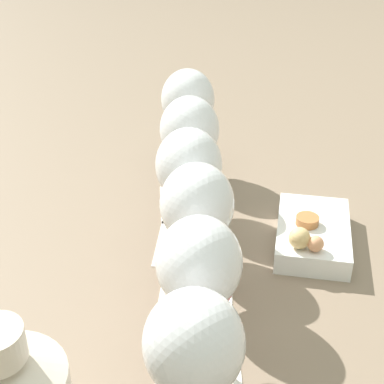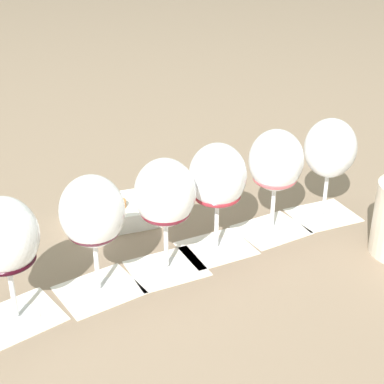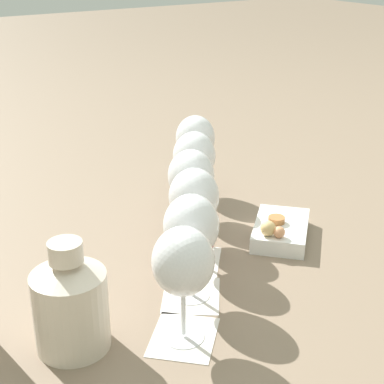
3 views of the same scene
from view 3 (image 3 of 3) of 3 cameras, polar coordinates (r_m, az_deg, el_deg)
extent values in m
plane|color=#7F6B56|center=(1.20, -0.01, -5.41)|extent=(8.00, 8.00, 0.00)
cube|color=silver|center=(0.96, -0.83, -13.85)|extent=(0.15, 0.15, 0.00)
cube|color=silver|center=(1.05, -0.07, -9.94)|extent=(0.15, 0.15, 0.00)
cube|color=silver|center=(1.15, 0.18, -6.66)|extent=(0.15, 0.15, 0.00)
cube|color=silver|center=(1.24, -0.09, -4.27)|extent=(0.15, 0.15, 0.00)
cube|color=silver|center=(1.35, 0.21, -1.94)|extent=(0.15, 0.15, 0.00)
cube|color=silver|center=(1.47, 0.32, 0.19)|extent=(0.15, 0.14, 0.00)
cylinder|color=white|center=(0.95, -0.83, -13.67)|extent=(0.07, 0.07, 0.01)
cylinder|color=white|center=(0.93, -0.84, -11.48)|extent=(0.01, 0.01, 0.08)
ellipsoid|color=white|center=(0.88, -0.88, -6.74)|extent=(0.09, 0.09, 0.11)
ellipsoid|color=pink|center=(0.89, -0.87, -8.25)|extent=(0.08, 0.08, 0.04)
cylinder|color=white|center=(1.05, -0.07, -9.78)|extent=(0.07, 0.07, 0.01)
cylinder|color=white|center=(1.03, -0.07, -7.69)|extent=(0.01, 0.01, 0.08)
ellipsoid|color=white|center=(0.98, -0.08, -3.28)|extent=(0.09, 0.09, 0.11)
ellipsoid|color=#DA606A|center=(1.00, -0.08, -4.95)|extent=(0.08, 0.08, 0.03)
cylinder|color=white|center=(1.15, 0.18, -6.50)|extent=(0.07, 0.07, 0.01)
cylinder|color=white|center=(1.13, 0.18, -4.54)|extent=(0.01, 0.01, 0.08)
ellipsoid|color=white|center=(1.09, 0.19, -0.44)|extent=(0.09, 0.09, 0.11)
ellipsoid|color=maroon|center=(1.11, 0.19, -2.15)|extent=(0.08, 0.08, 0.02)
cylinder|color=white|center=(1.24, -0.09, -4.12)|extent=(0.07, 0.07, 0.01)
cylinder|color=white|center=(1.22, -0.09, -2.27)|extent=(0.01, 0.01, 0.08)
ellipsoid|color=white|center=(1.19, -0.09, 1.58)|extent=(0.09, 0.09, 0.11)
ellipsoid|color=maroon|center=(1.20, -0.09, 0.16)|extent=(0.08, 0.08, 0.03)
cylinder|color=white|center=(1.35, 0.21, -1.80)|extent=(0.07, 0.07, 0.01)
cylinder|color=white|center=(1.33, 0.21, -0.06)|extent=(0.01, 0.01, 0.08)
ellipsoid|color=white|center=(1.30, 0.21, 3.52)|extent=(0.09, 0.09, 0.11)
ellipsoid|color=#511928|center=(1.31, 0.21, 2.29)|extent=(0.08, 0.08, 0.04)
cylinder|color=white|center=(1.46, 0.32, 0.33)|extent=(0.07, 0.07, 0.01)
cylinder|color=white|center=(1.45, 0.32, 1.95)|extent=(0.01, 0.01, 0.08)
ellipsoid|color=white|center=(1.42, 0.33, 5.28)|extent=(0.09, 0.09, 0.11)
ellipsoid|color=black|center=(1.43, 0.32, 3.86)|extent=(0.08, 0.08, 0.02)
cylinder|color=beige|center=(0.92, -11.64, -11.22)|extent=(0.11, 0.11, 0.13)
cone|color=beige|center=(0.88, -12.03, -7.23)|extent=(0.11, 0.11, 0.02)
cylinder|color=beige|center=(0.87, -12.18, -5.70)|extent=(0.05, 0.05, 0.03)
cube|color=white|center=(1.25, 8.61, -3.70)|extent=(0.20, 0.20, 0.03)
sphere|color=tan|center=(1.17, 8.45, -3.88)|extent=(0.02, 0.02, 0.02)
sphere|color=#DBB775|center=(1.18, 7.38, -3.51)|extent=(0.03, 0.03, 0.03)
cylinder|color=#B2703D|center=(1.24, 8.19, -2.69)|extent=(0.03, 0.03, 0.01)
camera|label=1|loc=(0.38, -5.51, 15.73)|focal=55.00mm
camera|label=2|loc=(1.66, -26.13, 19.72)|focal=55.00mm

